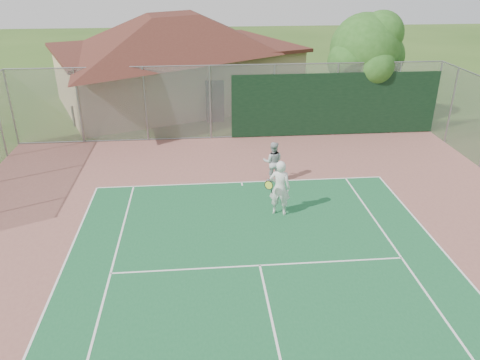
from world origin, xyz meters
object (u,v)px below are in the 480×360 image
bleachers (105,110)px  player_white_front (280,188)px  player_grey_back (273,162)px  clubhouse (175,50)px  tree (367,51)px

bleachers → player_white_front: player_white_front is taller
player_white_front → player_grey_back: player_white_front is taller
clubhouse → player_grey_back: (4.02, -11.84, -2.28)m
bleachers → tree: size_ratio=0.54×
bleachers → tree: tree is taller
clubhouse → player_white_front: 15.13m
bleachers → player_grey_back: bearing=-41.0°
tree → player_grey_back: bearing=-130.4°
bleachers → player_white_front: bearing=-49.4°
clubhouse → player_grey_back: clubhouse is taller
bleachers → player_white_front: (7.53, -10.92, 0.38)m
bleachers → tree: (13.34, -1.68, 3.16)m
player_white_front → tree: bearing=-105.4°
player_white_front → player_grey_back: bearing=-77.3°
player_grey_back → tree: bearing=-123.1°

